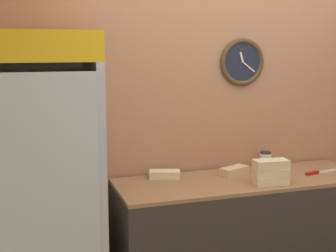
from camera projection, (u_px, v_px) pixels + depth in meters
wall_back at (225, 108)px, 3.68m from camera, size 5.20×0.09×2.70m
prep_counter at (243, 235)px, 3.49m from camera, size 1.90×0.62×0.88m
beverage_cooler at (44, 172)px, 3.00m from camera, size 0.69×0.63×1.92m
sandwich_stack_bottom at (270, 180)px, 3.27m from camera, size 0.25×0.14×0.06m
sandwich_stack_middle at (271, 172)px, 3.26m from camera, size 0.25×0.14×0.06m
sandwich_stack_top at (271, 164)px, 3.25m from camera, size 0.25×0.14×0.06m
sandwich_flat_left at (234, 171)px, 3.52m from camera, size 0.25×0.18×0.06m
sandwich_flat_right at (165, 174)px, 3.43m from camera, size 0.25×0.17×0.05m
chefs_knife at (318, 172)px, 3.56m from camera, size 0.37×0.12×0.02m
condiment_jar at (265, 160)px, 3.72m from camera, size 0.09×0.09×0.13m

